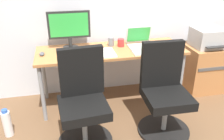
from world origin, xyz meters
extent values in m
plane|color=brown|center=(0.00, 0.00, 0.00)|extent=(5.28, 5.28, 0.00)
cube|color=#B77542|center=(0.00, 0.00, 0.69)|extent=(1.72, 0.58, 0.03)
cylinder|color=gray|center=(-0.81, -0.24, 0.34)|extent=(0.04, 0.04, 0.67)
cylinder|color=gray|center=(0.81, -0.24, 0.34)|extent=(0.04, 0.04, 0.67)
cylinder|color=gray|center=(-0.81, 0.24, 0.34)|extent=(0.04, 0.04, 0.67)
cylinder|color=gray|center=(0.81, 0.24, 0.34)|extent=(0.04, 0.04, 0.67)
cylinder|color=gray|center=(-0.41, -0.71, 0.20)|extent=(0.05, 0.05, 0.34)
cube|color=black|center=(-0.41, -0.71, 0.41)|extent=(0.47, 0.47, 0.09)
cube|color=black|center=(-0.40, -0.52, 0.70)|extent=(0.42, 0.10, 0.48)
cylinder|color=black|center=(0.41, -0.71, 0.01)|extent=(0.54, 0.54, 0.03)
cylinder|color=gray|center=(0.41, -0.71, 0.20)|extent=(0.05, 0.05, 0.34)
cube|color=black|center=(0.41, -0.71, 0.41)|extent=(0.45, 0.45, 0.09)
cube|color=black|center=(0.41, -0.52, 0.70)|extent=(0.42, 0.08, 0.48)
cube|color=#B77542|center=(1.29, 0.06, 0.31)|extent=(0.48, 0.47, 0.62)
cube|color=#4C4C4C|center=(1.29, -0.17, 0.40)|extent=(0.44, 0.01, 0.04)
cube|color=#B7B7B7|center=(1.29, 0.06, 0.74)|extent=(0.38, 0.34, 0.24)
cube|color=#262626|center=(1.29, -0.14, 0.68)|extent=(0.27, 0.06, 0.01)
cylinder|color=white|center=(-1.17, -0.42, 0.14)|extent=(0.09, 0.09, 0.28)
cylinder|color=#2D59B2|center=(-1.17, -0.42, 0.30)|extent=(0.06, 0.06, 0.03)
cylinder|color=#262626|center=(-0.46, 0.15, 0.71)|extent=(0.18, 0.18, 0.01)
cylinder|color=#262626|center=(-0.46, 0.15, 0.77)|extent=(0.04, 0.04, 0.11)
cube|color=#262626|center=(-0.46, 0.15, 0.98)|extent=(0.48, 0.03, 0.31)
cube|color=green|center=(-0.46, 0.13, 0.98)|extent=(0.43, 0.00, 0.26)
cube|color=silver|center=(0.37, -0.02, 0.71)|extent=(0.31, 0.22, 0.02)
cube|color=silver|center=(0.37, 0.12, 0.82)|extent=(0.31, 0.06, 0.21)
cube|color=green|center=(0.37, 0.11, 0.82)|extent=(0.28, 0.04, 0.18)
cube|color=silver|center=(-0.41, -0.02, 0.71)|extent=(0.34, 0.12, 0.02)
cube|color=silver|center=(0.38, -0.21, 0.71)|extent=(0.34, 0.12, 0.02)
ellipsoid|color=silver|center=(0.68, 0.05, 0.72)|extent=(0.06, 0.10, 0.03)
ellipsoid|color=#515156|center=(-0.78, -0.02, 0.72)|extent=(0.06, 0.10, 0.03)
cylinder|color=red|center=(0.14, 0.07, 0.75)|extent=(0.08, 0.08, 0.09)
cylinder|color=slate|center=(0.02, 0.11, 0.75)|extent=(0.07, 0.07, 0.10)
cube|color=white|center=(-0.09, -0.11, 0.71)|extent=(0.21, 0.30, 0.01)
camera|label=1|loc=(-0.55, -2.59, 1.68)|focal=38.67mm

